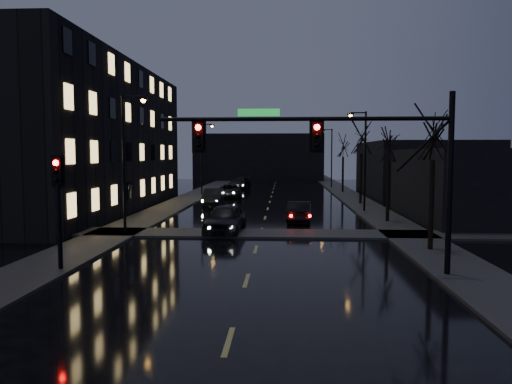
# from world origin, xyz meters

# --- Properties ---
(ground) EXTENTS (160.00, 160.00, 0.00)m
(ground) POSITION_xyz_m (0.00, 0.00, 0.00)
(ground) COLOR black
(ground) RESTS_ON ground
(sidewalk_left) EXTENTS (3.00, 140.00, 0.12)m
(sidewalk_left) POSITION_xyz_m (-8.50, 35.00, 0.06)
(sidewalk_left) COLOR #2D2D2B
(sidewalk_left) RESTS_ON ground
(sidewalk_right) EXTENTS (3.00, 140.00, 0.12)m
(sidewalk_right) POSITION_xyz_m (8.50, 35.00, 0.06)
(sidewalk_right) COLOR #2D2D2B
(sidewalk_right) RESTS_ON ground
(sidewalk_cross) EXTENTS (40.00, 3.00, 0.12)m
(sidewalk_cross) POSITION_xyz_m (0.00, 18.50, 0.06)
(sidewalk_cross) COLOR #2D2D2B
(sidewalk_cross) RESTS_ON ground
(apartment_block) EXTENTS (12.00, 30.00, 12.00)m
(apartment_block) POSITION_xyz_m (-16.50, 30.00, 6.00)
(apartment_block) COLOR black
(apartment_block) RESTS_ON ground
(commercial_right_near) EXTENTS (10.00, 14.00, 5.00)m
(commercial_right_near) POSITION_xyz_m (15.50, 26.00, 2.50)
(commercial_right_near) COLOR black
(commercial_right_near) RESTS_ON ground
(commercial_right_far) EXTENTS (12.00, 18.00, 6.00)m
(commercial_right_far) POSITION_xyz_m (17.00, 48.00, 3.00)
(commercial_right_far) COLOR black
(commercial_right_far) RESTS_ON ground
(far_block) EXTENTS (22.00, 10.00, 8.00)m
(far_block) POSITION_xyz_m (-3.00, 78.00, 4.00)
(far_block) COLOR black
(far_block) RESTS_ON ground
(signal_mast) EXTENTS (11.11, 0.41, 7.00)m
(signal_mast) POSITION_xyz_m (3.85, 9.00, 4.87)
(signal_mast) COLOR black
(signal_mast) RESTS_ON ground
(signal_pole_left) EXTENTS (0.35, 0.41, 4.53)m
(signal_pole_left) POSITION_xyz_m (-7.50, 8.99, 3.01)
(signal_pole_left) COLOR black
(signal_pole_left) RESTS_ON ground
(tree_near) EXTENTS (3.52, 3.52, 8.08)m
(tree_near) POSITION_xyz_m (8.40, 14.00, 6.22)
(tree_near) COLOR black
(tree_near) RESTS_ON ground
(tree_mid_a) EXTENTS (3.30, 3.30, 7.58)m
(tree_mid_a) POSITION_xyz_m (8.40, 24.00, 5.83)
(tree_mid_a) COLOR black
(tree_mid_a) RESTS_ON ground
(tree_mid_b) EXTENTS (3.74, 3.74, 8.59)m
(tree_mid_b) POSITION_xyz_m (8.40, 36.00, 6.61)
(tree_mid_b) COLOR black
(tree_mid_b) RESTS_ON ground
(tree_far) EXTENTS (3.43, 3.43, 7.88)m
(tree_far) POSITION_xyz_m (8.40, 50.00, 6.06)
(tree_far) COLOR black
(tree_far) RESTS_ON ground
(streetlight_l_near) EXTENTS (1.53, 0.28, 8.00)m
(streetlight_l_near) POSITION_xyz_m (-7.58, 18.00, 4.77)
(streetlight_l_near) COLOR black
(streetlight_l_near) RESTS_ON ground
(streetlight_l_far) EXTENTS (1.53, 0.28, 8.00)m
(streetlight_l_far) POSITION_xyz_m (-7.58, 45.00, 4.77)
(streetlight_l_far) COLOR black
(streetlight_l_far) RESTS_ON ground
(streetlight_r_mid) EXTENTS (1.53, 0.28, 8.00)m
(streetlight_r_mid) POSITION_xyz_m (7.58, 30.00, 4.77)
(streetlight_r_mid) COLOR black
(streetlight_r_mid) RESTS_ON ground
(streetlight_r_far) EXTENTS (1.53, 0.28, 8.00)m
(streetlight_r_far) POSITION_xyz_m (7.58, 58.00, 4.77)
(streetlight_r_far) COLOR black
(streetlight_r_far) RESTS_ON ground
(oncoming_car_a) EXTENTS (2.36, 5.14, 1.71)m
(oncoming_car_a) POSITION_xyz_m (-2.09, 18.95, 0.85)
(oncoming_car_a) COLOR black
(oncoming_car_a) RESTS_ON ground
(oncoming_car_b) EXTENTS (1.81, 4.77, 1.56)m
(oncoming_car_b) POSITION_xyz_m (-4.94, 34.05, 0.78)
(oncoming_car_b) COLOR black
(oncoming_car_b) RESTS_ON ground
(oncoming_car_c) EXTENTS (2.99, 5.33, 1.41)m
(oncoming_car_c) POSITION_xyz_m (-4.35, 42.45, 0.70)
(oncoming_car_c) COLOR black
(oncoming_car_c) RESTS_ON ground
(oncoming_car_d) EXTENTS (2.98, 5.77, 1.60)m
(oncoming_car_d) POSITION_xyz_m (-4.43, 54.64, 0.80)
(oncoming_car_d) COLOR black
(oncoming_car_d) RESTS_ON ground
(lead_car) EXTENTS (1.82, 4.45, 1.44)m
(lead_car) POSITION_xyz_m (2.43, 23.95, 0.72)
(lead_car) COLOR black
(lead_car) RESTS_ON ground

